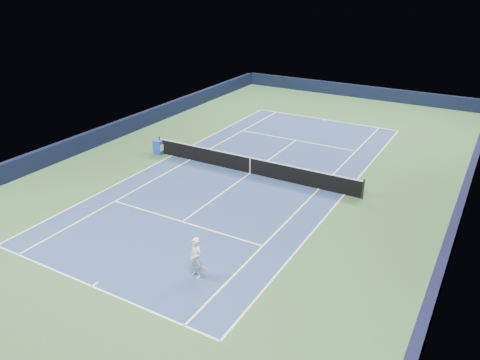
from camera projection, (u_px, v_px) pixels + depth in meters
The scene contains 19 objects.
ground at pixel (250, 173), 26.30m from camera, with size 40.00×40.00×0.00m, color #2F542D.
wall_far at pixel (357, 91), 41.73m from camera, with size 22.00×0.35×1.10m, color black.
wall_right at pixel (459, 210), 21.15m from camera, with size 0.35×40.00×1.10m, color black.
wall_left at pixel (107, 133), 31.00m from camera, with size 0.35×40.00×1.10m, color black.
court_surface at pixel (250, 173), 26.30m from camera, with size 10.97×23.77×0.01m, color navy.
baseline_far at pixel (325, 119), 35.69m from camera, with size 10.97×0.08×0.00m, color white.
baseline_near at pixel (92, 286), 16.91m from camera, with size 10.97×0.08×0.00m, color white.
sideline_doubles_right at pixel (344, 194), 23.80m from camera, with size 0.08×23.77×0.00m, color white.
sideline_doubles_left at pixel (172, 155), 28.79m from camera, with size 0.08×23.77×0.00m, color white.
sideline_singles_right at pixel (319, 189), 24.43m from camera, with size 0.08×23.77×0.00m, color white.
sideline_singles_left at pixel (190, 160), 28.17m from camera, with size 0.08×23.77×0.00m, color white.
service_line_far at pixel (296, 140), 31.35m from camera, with size 8.23×0.08×0.00m, color white.
service_line_near at pixel (182, 222), 21.24m from camera, with size 8.23×0.08×0.00m, color white.
center_service_line at pixel (250, 173), 26.30m from camera, with size 0.08×12.80×0.00m, color white.
center_mark_far at pixel (324, 120), 35.57m from camera, with size 0.08×0.30×0.00m, color white.
center_mark_near at pixel (95, 284), 17.03m from camera, with size 0.08×0.30×0.00m, color white.
tennis_net at pixel (250, 165), 26.09m from camera, with size 12.90×0.10×1.07m.
sponsor_cube at pixel (159, 147), 28.93m from camera, with size 0.58×0.50×0.88m.
tennis_player at pixel (196, 258), 17.14m from camera, with size 0.81×1.31×2.61m.
Camera 1 is at (11.55, -21.19, 10.48)m, focal length 35.00 mm.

